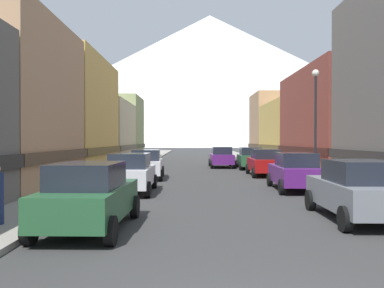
{
  "coord_description": "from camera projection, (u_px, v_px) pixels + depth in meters",
  "views": [
    {
      "loc": [
        -1.16,
        -4.45,
        2.38
      ],
      "look_at": [
        -0.92,
        35.98,
        1.97
      ],
      "focal_mm": 38.29,
      "sensor_mm": 36.0,
      "label": 1
    }
  ],
  "objects": [
    {
      "name": "storefront_left_4",
      "position": [
        106.0,
        129.0,
        52.56
      ],
      "size": [
        9.04,
        8.53,
        7.89
      ],
      "color": "#8C9966",
      "rests_on": "ground"
    },
    {
      "name": "car_driving_0",
      "position": [
        222.0,
        157.0,
        35.25
      ],
      "size": [
        2.06,
        4.4,
        1.78
      ],
      "color": "#591E72",
      "rests_on": "ground"
    },
    {
      "name": "storefront_right_2",
      "position": [
        361.0,
        122.0,
        32.32
      ],
      "size": [
        10.11,
        13.74,
        7.92
      ],
      "color": "brown",
      "rests_on": "ground"
    },
    {
      "name": "streetlamp_right",
      "position": [
        316.0,
        109.0,
        21.11
      ],
      "size": [
        0.36,
        0.36,
        5.86
      ],
      "color": "black",
      "rests_on": "sidewalk_right"
    },
    {
      "name": "car_right_0",
      "position": [
        357.0,
        190.0,
        12.07
      ],
      "size": [
        2.16,
        4.44,
        1.78
      ],
      "color": "slate",
      "rests_on": "ground"
    },
    {
      "name": "car_right_3",
      "position": [
        250.0,
        158.0,
        33.37
      ],
      "size": [
        2.2,
        4.46,
        1.78
      ],
      "color": "#265933",
      "rests_on": "ground"
    },
    {
      "name": "car_right_1",
      "position": [
        295.0,
        171.0,
        19.18
      ],
      "size": [
        2.21,
        4.47,
        1.78
      ],
      "color": "#591E72",
      "rests_on": "ground"
    },
    {
      "name": "car_left_2",
      "position": [
        146.0,
        164.0,
        24.96
      ],
      "size": [
        2.22,
        4.47,
        1.78
      ],
      "color": "silver",
      "rests_on": "ground"
    },
    {
      "name": "mountain_backdrop",
      "position": [
        210.0,
        80.0,
        264.12
      ],
      "size": [
        286.84,
        286.84,
        82.77
      ],
      "primitive_type": "cone",
      "color": "silver",
      "rests_on": "ground"
    },
    {
      "name": "storefront_left_3",
      "position": [
        83.0,
        133.0,
        42.62
      ],
      "size": [
        9.76,
        11.26,
        6.36
      ],
      "color": "beige",
      "rests_on": "ground"
    },
    {
      "name": "sidewalk_left",
      "position": [
        137.0,
        164.0,
        39.44
      ],
      "size": [
        2.5,
        100.0,
        0.15
      ],
      "primitive_type": "cube",
      "color": "gray",
      "rests_on": "ground"
    },
    {
      "name": "car_left_1",
      "position": [
        131.0,
        173.0,
        18.29
      ],
      "size": [
        2.08,
        4.41,
        1.78
      ],
      "color": "silver",
      "rests_on": "ground"
    },
    {
      "name": "storefront_right_3",
      "position": [
        306.0,
        133.0,
        45.15
      ],
      "size": [
        8.75,
        11.45,
        6.5
      ],
      "color": "#D8B259",
      "rests_on": "ground"
    },
    {
      "name": "storefront_right_4",
      "position": [
        278.0,
        127.0,
        55.28
      ],
      "size": [
        6.91,
        8.04,
        8.61
      ],
      "color": "tan",
      "rests_on": "ground"
    },
    {
      "name": "car_right_2",
      "position": [
        265.0,
        162.0,
        26.93
      ],
      "size": [
        2.15,
        4.44,
        1.78
      ],
      "color": "#9E1111",
      "rests_on": "ground"
    },
    {
      "name": "car_left_0",
      "position": [
        89.0,
        196.0,
        10.75
      ],
      "size": [
        2.17,
        4.45,
        1.78
      ],
      "color": "#265933",
      "rests_on": "ground"
    },
    {
      "name": "storefront_left_2",
      "position": [
        47.0,
        117.0,
        30.62
      ],
      "size": [
        9.01,
        11.61,
        8.46
      ],
      "color": "#D8B259",
      "rests_on": "ground"
    },
    {
      "name": "sidewalk_right",
      "position": [
        266.0,
        164.0,
        39.52
      ],
      "size": [
        2.5,
        100.0,
        0.15
      ],
      "primitive_type": "cube",
      "color": "gray",
      "rests_on": "ground"
    }
  ]
}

